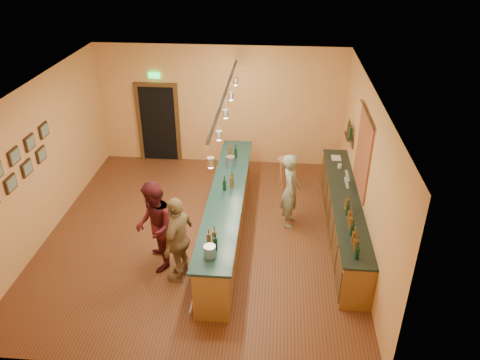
# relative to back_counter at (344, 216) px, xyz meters

# --- Properties ---
(floor) EXTENTS (7.00, 7.00, 0.00)m
(floor) POSITION_rel_back_counter_xyz_m (-2.97, -0.18, -0.49)
(floor) COLOR #563018
(floor) RESTS_ON ground
(ceiling) EXTENTS (6.50, 7.00, 0.02)m
(ceiling) POSITION_rel_back_counter_xyz_m (-2.97, -0.18, 2.71)
(ceiling) COLOR silver
(ceiling) RESTS_ON wall_back
(wall_back) EXTENTS (6.50, 0.02, 3.20)m
(wall_back) POSITION_rel_back_counter_xyz_m (-2.97, 3.32, 1.11)
(wall_back) COLOR #E0A354
(wall_back) RESTS_ON floor
(wall_front) EXTENTS (6.50, 0.02, 3.20)m
(wall_front) POSITION_rel_back_counter_xyz_m (-2.97, -3.68, 1.11)
(wall_front) COLOR #E0A354
(wall_front) RESTS_ON floor
(wall_left) EXTENTS (0.02, 7.00, 3.20)m
(wall_left) POSITION_rel_back_counter_xyz_m (-6.22, -0.18, 1.11)
(wall_left) COLOR #E0A354
(wall_left) RESTS_ON floor
(wall_right) EXTENTS (0.02, 7.00, 3.20)m
(wall_right) POSITION_rel_back_counter_xyz_m (0.28, -0.18, 1.11)
(wall_right) COLOR #E0A354
(wall_right) RESTS_ON floor
(doorway) EXTENTS (1.15, 0.09, 2.48)m
(doorway) POSITION_rel_back_counter_xyz_m (-4.67, 3.30, 0.64)
(doorway) COLOR black
(doorway) RESTS_ON wall_back
(tapestry) EXTENTS (0.03, 1.40, 1.60)m
(tapestry) POSITION_rel_back_counter_xyz_m (0.26, 0.22, 1.36)
(tapestry) COLOR maroon
(tapestry) RESTS_ON wall_right
(bottle_shelf) EXTENTS (0.17, 0.55, 0.54)m
(bottle_shelf) POSITION_rel_back_counter_xyz_m (0.20, 1.72, 1.18)
(bottle_shelf) COLOR #452F14
(bottle_shelf) RESTS_ON wall_right
(picture_grid) EXTENTS (0.06, 2.20, 0.70)m
(picture_grid) POSITION_rel_back_counter_xyz_m (-6.18, -0.93, 1.46)
(picture_grid) COLOR #382111
(picture_grid) RESTS_ON wall_left
(back_counter) EXTENTS (0.60, 4.55, 1.27)m
(back_counter) POSITION_rel_back_counter_xyz_m (0.00, 0.00, 0.00)
(back_counter) COLOR brown
(back_counter) RESTS_ON floor
(tasting_bar) EXTENTS (0.73, 5.10, 1.38)m
(tasting_bar) POSITION_rel_back_counter_xyz_m (-2.42, -0.18, 0.12)
(tasting_bar) COLOR brown
(tasting_bar) RESTS_ON floor
(pendant_track) EXTENTS (0.11, 4.60, 0.50)m
(pendant_track) POSITION_rel_back_counter_xyz_m (-2.42, -0.18, 2.50)
(pendant_track) COLOR silver
(pendant_track) RESTS_ON ceiling
(bartender) EXTENTS (0.43, 0.63, 1.68)m
(bartender) POSITION_rel_back_counter_xyz_m (-1.11, 0.36, 0.35)
(bartender) COLOR gray
(bartender) RESTS_ON floor
(customer_a) EXTENTS (0.92, 1.04, 1.81)m
(customer_a) POSITION_rel_back_counter_xyz_m (-3.65, -1.30, 0.42)
(customer_a) COLOR #59191E
(customer_a) RESTS_ON floor
(customer_b) EXTENTS (0.65, 1.08, 1.72)m
(customer_b) POSITION_rel_back_counter_xyz_m (-3.15, -1.58, 0.37)
(customer_b) COLOR #997A51
(customer_b) RESTS_ON floor
(bar_stool) EXTENTS (0.37, 0.37, 0.77)m
(bar_stool) POSITION_rel_back_counter_xyz_m (-1.23, 2.02, 0.14)
(bar_stool) COLOR #9A7445
(bar_stool) RESTS_ON floor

